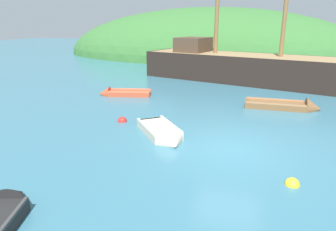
# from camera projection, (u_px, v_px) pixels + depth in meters

# --- Properties ---
(ground_plane) EXTENTS (120.00, 120.00, 0.00)m
(ground_plane) POSITION_uv_depth(u_px,v_px,m) (230.00, 149.00, 10.84)
(ground_plane) COLOR teal
(shore_hill) EXTENTS (39.32, 23.22, 12.11)m
(shore_hill) POSITION_uv_depth(u_px,v_px,m) (208.00, 55.00, 41.36)
(shore_hill) COLOR #387033
(shore_hill) RESTS_ON ground
(sailing_ship) EXTENTS (17.39, 7.18, 12.68)m
(sailing_ship) POSITION_uv_depth(u_px,v_px,m) (240.00, 71.00, 22.99)
(sailing_ship) COLOR black
(sailing_ship) RESTS_ON ground
(rowboat_near_dock) EXTENTS (3.74, 1.27, 1.08)m
(rowboat_near_dock) POSITION_uv_depth(u_px,v_px,m) (288.00, 107.00, 15.79)
(rowboat_near_dock) COLOR brown
(rowboat_near_dock) RESTS_ON ground
(rowboat_center) EXTENTS (3.22, 1.67, 0.88)m
(rowboat_center) POSITION_uv_depth(u_px,v_px,m) (122.00, 94.00, 18.64)
(rowboat_center) COLOR #C64C2D
(rowboat_center) RESTS_ON ground
(rowboat_outer_right) EXTENTS (2.73, 2.93, 1.07)m
(rowboat_outer_right) POSITION_uv_depth(u_px,v_px,m) (163.00, 135.00, 11.90)
(rowboat_outer_right) COLOR beige
(rowboat_outer_right) RESTS_ON ground
(buoy_red) EXTENTS (0.42, 0.42, 0.42)m
(buoy_red) POSITION_uv_depth(u_px,v_px,m) (122.00, 121.00, 13.83)
(buoy_red) COLOR red
(buoy_red) RESTS_ON ground
(buoy_yellow) EXTENTS (0.41, 0.41, 0.41)m
(buoy_yellow) POSITION_uv_depth(u_px,v_px,m) (292.00, 185.00, 8.46)
(buoy_yellow) COLOR yellow
(buoy_yellow) RESTS_ON ground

